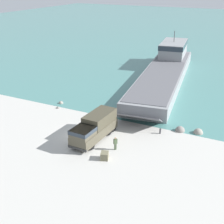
{
  "coord_description": "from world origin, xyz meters",
  "views": [
    {
      "loc": [
        19.87,
        -30.21,
        19.04
      ],
      "look_at": [
        2.18,
        4.73,
        1.98
      ],
      "focal_mm": 50.0,
      "sensor_mm": 36.0,
      "label": 1
    }
  ],
  "objects_px": {
    "soldier_on_ramp": "(115,143)",
    "cargo_crate": "(105,156)",
    "landing_craft": "(166,68)",
    "military_truck": "(94,127)",
    "mooring_bollard": "(160,131)"
  },
  "relations": [
    {
      "from": "landing_craft",
      "to": "military_truck",
      "type": "distance_m",
      "value": 29.68
    },
    {
      "from": "landing_craft",
      "to": "mooring_bollard",
      "type": "relative_size",
      "value": 54.91
    },
    {
      "from": "soldier_on_ramp",
      "to": "cargo_crate",
      "type": "bearing_deg",
      "value": -61.03
    },
    {
      "from": "soldier_on_ramp",
      "to": "mooring_bollard",
      "type": "height_order",
      "value": "soldier_on_ramp"
    },
    {
      "from": "military_truck",
      "to": "mooring_bollard",
      "type": "relative_size",
      "value": 10.42
    },
    {
      "from": "soldier_on_ramp",
      "to": "cargo_crate",
      "type": "relative_size",
      "value": 1.64
    },
    {
      "from": "mooring_bollard",
      "to": "cargo_crate",
      "type": "relative_size",
      "value": 0.75
    },
    {
      "from": "soldier_on_ramp",
      "to": "mooring_bollard",
      "type": "relative_size",
      "value": 2.2
    },
    {
      "from": "mooring_bollard",
      "to": "soldier_on_ramp",
      "type": "bearing_deg",
      "value": -118.05
    },
    {
      "from": "soldier_on_ramp",
      "to": "cargo_crate",
      "type": "distance_m",
      "value": 2.47
    },
    {
      "from": "military_truck",
      "to": "soldier_on_ramp",
      "type": "relative_size",
      "value": 4.74
    },
    {
      "from": "soldier_on_ramp",
      "to": "cargo_crate",
      "type": "height_order",
      "value": "soldier_on_ramp"
    },
    {
      "from": "mooring_bollard",
      "to": "cargo_crate",
      "type": "distance_m",
      "value": 9.53
    },
    {
      "from": "landing_craft",
      "to": "military_truck",
      "type": "xyz_separation_m",
      "value": [
        0.16,
        -29.68,
        -0.34
      ]
    },
    {
      "from": "landing_craft",
      "to": "soldier_on_ramp",
      "type": "distance_m",
      "value": 31.23
    }
  ]
}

